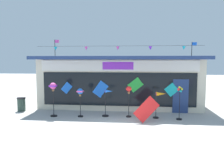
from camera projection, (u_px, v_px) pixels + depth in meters
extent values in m
plane|color=#ADAAA5|center=(119.00, 130.00, 10.52)|extent=(80.00, 80.00, 0.00)
cube|color=beige|center=(121.00, 81.00, 16.96)|extent=(10.28, 5.65, 3.15)
cube|color=navy|center=(121.00, 58.00, 16.40)|extent=(10.68, 6.43, 0.20)
cube|color=white|center=(118.00, 66.00, 14.00)|extent=(9.46, 0.08, 0.65)
cube|color=purple|center=(118.00, 66.00, 13.97)|extent=(1.85, 0.04, 0.45)
cube|color=black|center=(118.00, 89.00, 14.15)|extent=(9.25, 0.06, 2.02)
cube|color=navy|center=(180.00, 96.00, 13.79)|extent=(0.90, 0.07, 2.00)
cube|color=blue|center=(67.00, 88.00, 14.43)|extent=(0.74, 0.03, 0.76)
cube|color=blue|center=(101.00, 89.00, 14.21)|extent=(1.00, 0.03, 1.07)
cube|color=green|center=(135.00, 85.00, 13.95)|extent=(0.97, 0.03, 0.94)
cube|color=#19B7BC|center=(171.00, 90.00, 13.76)|extent=(0.85, 0.03, 0.85)
cylinder|color=black|center=(118.00, 46.00, 13.76)|extent=(9.87, 0.01, 0.01)
cone|color=#19B7BC|center=(56.00, 49.00, 14.17)|extent=(0.20, 0.20, 0.22)
cone|color=#EA4CA3|center=(86.00, 48.00, 13.97)|extent=(0.20, 0.20, 0.22)
cone|color=#EA4CA3|center=(118.00, 48.00, 13.77)|extent=(0.20, 0.20, 0.22)
cone|color=purple|center=(150.00, 48.00, 13.57)|extent=(0.20, 0.20, 0.22)
cone|color=#19B7BC|center=(184.00, 48.00, 13.37)|extent=(0.20, 0.20, 0.22)
cylinder|color=black|center=(55.00, 48.00, 17.23)|extent=(0.04, 0.04, 1.24)
cube|color=#EA4CA3|center=(57.00, 41.00, 17.16)|extent=(0.32, 0.02, 0.22)
cylinder|color=black|center=(192.00, 49.00, 16.20)|extent=(0.04, 0.04, 0.99)
cube|color=blue|center=(194.00, 44.00, 16.15)|extent=(0.32, 0.02, 0.22)
cylinder|color=black|center=(54.00, 116.00, 13.04)|extent=(0.37, 0.37, 0.06)
cylinder|color=black|center=(54.00, 103.00, 12.97)|extent=(0.03, 0.03, 1.52)
sphere|color=#EA4CA3|center=(53.00, 86.00, 12.87)|extent=(0.36, 0.36, 0.36)
cube|color=purple|center=(53.00, 86.00, 12.87)|extent=(0.37, 0.37, 0.08)
cube|color=brown|center=(53.00, 90.00, 12.89)|extent=(0.10, 0.10, 0.10)
cylinder|color=black|center=(80.00, 116.00, 12.95)|extent=(0.29, 0.29, 0.06)
cylinder|color=black|center=(80.00, 106.00, 12.88)|extent=(0.03, 0.03, 1.26)
sphere|color=blue|center=(80.00, 91.00, 12.80)|extent=(0.33, 0.33, 0.33)
cube|color=#EA4CA3|center=(80.00, 91.00, 12.80)|extent=(0.33, 0.33, 0.07)
cube|color=brown|center=(80.00, 95.00, 12.82)|extent=(0.10, 0.10, 0.10)
cylinder|color=black|center=(105.00, 116.00, 13.06)|extent=(0.37, 0.37, 0.06)
cylinder|color=black|center=(105.00, 104.00, 12.99)|extent=(0.03, 0.03, 1.41)
cone|color=blue|center=(109.00, 91.00, 12.89)|extent=(0.43, 0.24, 0.18)
cylinder|color=purple|center=(105.00, 91.00, 12.91)|extent=(0.03, 0.16, 0.16)
cylinder|color=black|center=(129.00, 116.00, 12.89)|extent=(0.29, 0.29, 0.06)
cylinder|color=black|center=(129.00, 104.00, 12.82)|extent=(0.03, 0.03, 1.41)
sphere|color=red|center=(129.00, 89.00, 12.73)|extent=(0.29, 0.29, 0.29)
cube|color=red|center=(129.00, 89.00, 12.73)|extent=(0.30, 0.30, 0.06)
cube|color=brown|center=(129.00, 93.00, 12.75)|extent=(0.10, 0.10, 0.10)
cylinder|color=black|center=(156.00, 118.00, 12.65)|extent=(0.31, 0.31, 0.06)
cylinder|color=black|center=(156.00, 106.00, 12.58)|extent=(0.03, 0.03, 1.33)
cone|color=orange|center=(161.00, 94.00, 12.49)|extent=(0.56, 0.34, 0.21)
cylinder|color=#EA4CA3|center=(156.00, 94.00, 12.51)|extent=(0.03, 0.16, 0.16)
cylinder|color=black|center=(179.00, 119.00, 12.31)|extent=(0.30, 0.30, 0.06)
cylinder|color=black|center=(179.00, 105.00, 12.23)|extent=(0.03, 0.03, 1.62)
cylinder|color=black|center=(180.00, 89.00, 12.11)|extent=(0.06, 0.04, 0.06)
cone|color=yellow|center=(182.00, 89.00, 12.10)|extent=(0.14, 0.14, 0.14)
cone|color=yellow|center=(180.00, 88.00, 12.10)|extent=(0.14, 0.14, 0.14)
cone|color=red|center=(178.00, 89.00, 12.12)|extent=(0.14, 0.14, 0.14)
cone|color=#19B7BC|center=(180.00, 91.00, 12.12)|extent=(0.14, 0.14, 0.14)
cylinder|color=#2D4238|center=(21.00, 105.00, 14.39)|extent=(0.48, 0.48, 0.76)
cylinder|color=black|center=(21.00, 98.00, 14.35)|extent=(0.52, 0.52, 0.08)
cube|color=red|center=(146.00, 109.00, 11.71)|extent=(1.33, 0.41, 1.33)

